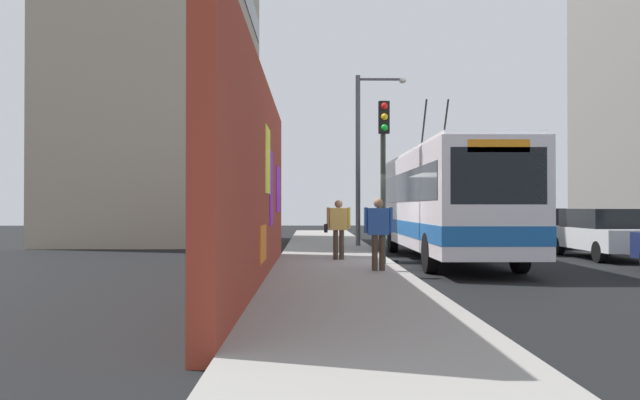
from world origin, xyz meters
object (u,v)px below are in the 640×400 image
at_px(pedestrian_at_curb, 378,228).
at_px(parked_car_white, 603,232).
at_px(parked_car_black, 534,226).
at_px(pedestrian_midblock, 338,225).
at_px(street_lamp, 364,147).
at_px(city_bus, 444,200).
at_px(traffic_light, 384,154).

bearing_deg(pedestrian_at_curb, parked_car_white, -55.25).
distance_m(parked_car_black, pedestrian_at_curb, 14.00).
bearing_deg(parked_car_black, parked_car_white, -180.00).
relative_size(pedestrian_midblock, street_lamp, 0.26).
xyz_separation_m(pedestrian_at_curb, street_lamp, (9.85, -0.45, 2.80)).
distance_m(city_bus, parked_car_white, 5.36).
xyz_separation_m(parked_car_white, pedestrian_midblock, (-2.08, 8.48, 0.30)).
height_order(pedestrian_at_curb, street_lamp, street_lamp).
distance_m(parked_car_white, pedestrian_midblock, 8.74).
relative_size(pedestrian_midblock, pedestrian_at_curb, 1.00).
xyz_separation_m(city_bus, parked_car_white, (0.79, -5.20, -1.01)).
distance_m(parked_car_white, street_lamp, 9.08).
bearing_deg(pedestrian_midblock, street_lamp, -10.76).
relative_size(parked_car_black, pedestrian_midblock, 2.91).
height_order(parked_car_black, pedestrian_midblock, pedestrian_midblock).
bearing_deg(traffic_light, parked_car_white, -64.63).
bearing_deg(parked_car_black, street_lamp, 104.41).
distance_m(pedestrian_midblock, traffic_light, 2.60).
relative_size(pedestrian_at_curb, street_lamp, 0.26).
xyz_separation_m(city_bus, street_lamp, (5.32, 2.02, 2.10)).
bearing_deg(traffic_light, street_lamp, -0.90).
distance_m(parked_car_white, traffic_light, 8.42).
distance_m(city_bus, pedestrian_at_curb, 5.21).
xyz_separation_m(parked_car_white, parked_car_black, (6.38, 0.00, -0.00)).
height_order(city_bus, street_lamp, street_lamp).
bearing_deg(city_bus, parked_car_black, -35.94).
distance_m(pedestrian_at_curb, traffic_light, 2.65).
height_order(traffic_light, street_lamp, street_lamp).
bearing_deg(street_lamp, city_bus, -159.15).
xyz_separation_m(parked_car_white, traffic_light, (-3.49, 7.35, 2.18)).
relative_size(city_bus, parked_car_white, 2.43).
bearing_deg(parked_car_white, pedestrian_midblock, 103.80).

